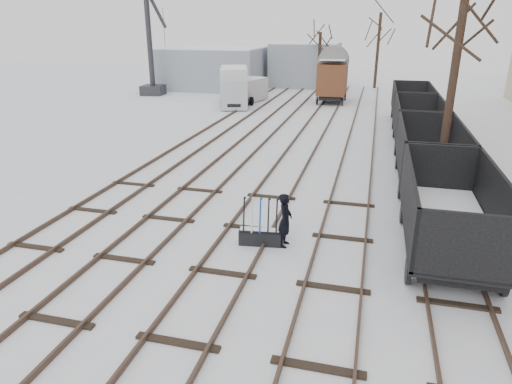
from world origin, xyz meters
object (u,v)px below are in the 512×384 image
at_px(ground_frame, 260,236).
at_px(box_van_wagon, 333,77).
at_px(lorry, 234,86).
at_px(panel_van, 246,90).
at_px(freight_wagon_a, 448,223).
at_px(worker, 285,220).
at_px(crane, 152,66).

relative_size(ground_frame, box_van_wagon, 0.31).
bearing_deg(lorry, panel_van, 51.27).
bearing_deg(ground_frame, box_van_wagon, 84.02).
xyz_separation_m(ground_frame, freight_wagon_a, (5.44, 0.80, 0.69)).
height_order(worker, lorry, lorry).
xyz_separation_m(box_van_wagon, crane, (-16.93, 0.36, 0.51)).
xyz_separation_m(freight_wagon_a, panel_van, (-13.25, 25.02, 0.06)).
relative_size(lorry, panel_van, 1.43).
bearing_deg(worker, lorry, 21.04).
height_order(freight_wagon_a, crane, crane).
relative_size(ground_frame, freight_wagon_a, 0.24).
xyz_separation_m(freight_wagon_a, box_van_wagon, (-6.07, 26.95, 1.16)).
distance_m(ground_frame, worker, 0.94).
relative_size(box_van_wagon, crane, 0.48).
distance_m(worker, panel_van, 27.10).
relative_size(box_van_wagon, panel_van, 1.00).
height_order(ground_frame, crane, crane).
relative_size(worker, crane, 0.17).
height_order(freight_wagon_a, box_van_wagon, box_van_wagon).
bearing_deg(crane, freight_wagon_a, -56.52).
bearing_deg(panel_van, crane, -177.25).
height_order(worker, freight_wagon_a, freight_wagon_a).
relative_size(worker, panel_van, 0.35).
bearing_deg(panel_van, lorry, -95.82).
bearing_deg(freight_wagon_a, ground_frame, -171.67).
bearing_deg(freight_wagon_a, worker, -171.55).
height_order(box_van_wagon, panel_van, box_van_wagon).
distance_m(ground_frame, crane, 33.23).
distance_m(ground_frame, lorry, 25.78).
relative_size(freight_wagon_a, panel_van, 1.29).
bearing_deg(lorry, worker, -86.25).
height_order(ground_frame, freight_wagon_a, freight_wagon_a).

